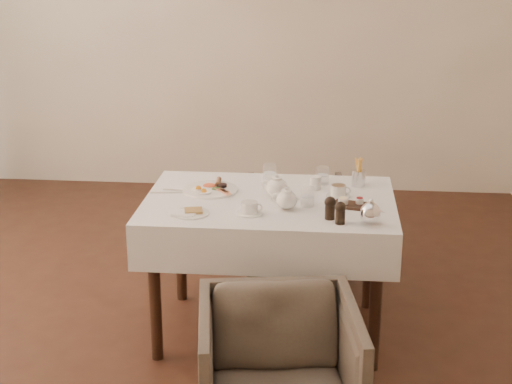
{
  "coord_description": "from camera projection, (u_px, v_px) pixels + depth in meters",
  "views": [
    {
      "loc": [
        0.73,
        -3.8,
        2.06
      ],
      "look_at": [
        0.38,
        -0.1,
        0.82
      ],
      "focal_mm": 55.0,
      "sensor_mm": 36.0,
      "label": 1
    }
  ],
  "objects": [
    {
      "name": "table",
      "position": [
        269.0,
        220.0,
        4.05
      ],
      "size": [
        1.28,
        0.88,
        0.75
      ],
      "color": "black",
      "rests_on": "ground"
    },
    {
      "name": "armchair_near",
      "position": [
        279.0,
        372.0,
        3.28
      ],
      "size": [
        0.75,
        0.77,
        0.62
      ],
      "primitive_type": "imported",
      "rotation": [
        0.0,
        0.0,
        0.15
      ],
      "color": "#4E4339",
      "rests_on": "ground"
    },
    {
      "name": "armchair_far",
      "position": [
        296.0,
        226.0,
        4.95
      ],
      "size": [
        0.67,
        0.69,
        0.58
      ],
      "primitive_type": "imported",
      "rotation": [
        0.0,
        0.0,
        3.24
      ],
      "color": "#4E4339",
      "rests_on": "ground"
    },
    {
      "name": "breakfast_plate",
      "position": [
        211.0,
        189.0,
        4.14
      ],
      "size": [
        0.29,
        0.29,
        0.04
      ],
      "rotation": [
        0.0,
        0.0,
        -0.37
      ],
      "color": "white",
      "rests_on": "table"
    },
    {
      "name": "side_plate",
      "position": [
        190.0,
        213.0,
        3.79
      ],
      "size": [
        0.18,
        0.17,
        0.02
      ],
      "rotation": [
        0.0,
        0.0,
        -0.0
      ],
      "color": "white",
      "rests_on": "table"
    },
    {
      "name": "teapot_centre",
      "position": [
        277.0,
        186.0,
        4.01
      ],
      "size": [
        0.19,
        0.17,
        0.13
      ],
      "primitive_type": null,
      "rotation": [
        0.0,
        0.0,
        -0.36
      ],
      "color": "white",
      "rests_on": "table"
    },
    {
      "name": "teapot_front",
      "position": [
        287.0,
        198.0,
        3.85
      ],
      "size": [
        0.17,
        0.14,
        0.12
      ],
      "primitive_type": null,
      "rotation": [
        0.0,
        0.0,
        -0.22
      ],
      "color": "white",
      "rests_on": "table"
    },
    {
      "name": "creamer",
      "position": [
        315.0,
        183.0,
        4.15
      ],
      "size": [
        0.07,
        0.07,
        0.07
      ],
      "primitive_type": "cylinder",
      "rotation": [
        0.0,
        0.0,
        -0.23
      ],
      "color": "white",
      "rests_on": "table"
    },
    {
      "name": "teacup_near",
      "position": [
        249.0,
        208.0,
        3.79
      ],
      "size": [
        0.13,
        0.13,
        0.06
      ],
      "rotation": [
        0.0,
        0.0,
        -0.17
      ],
      "color": "white",
      "rests_on": "table"
    },
    {
      "name": "teacup_far",
      "position": [
        338.0,
        191.0,
        4.04
      ],
      "size": [
        0.12,
        0.12,
        0.06
      ],
      "rotation": [
        0.0,
        0.0,
        -0.22
      ],
      "color": "white",
      "rests_on": "table"
    },
    {
      "name": "glass_left",
      "position": [
        270.0,
        174.0,
        4.26
      ],
      "size": [
        0.09,
        0.09,
        0.1
      ],
      "primitive_type": "cylinder",
      "rotation": [
        0.0,
        0.0,
        -0.31
      ],
      "color": "silver",
      "rests_on": "table"
    },
    {
      "name": "glass_mid",
      "position": [
        308.0,
        197.0,
        3.9
      ],
      "size": [
        0.08,
        0.08,
        0.1
      ],
      "primitive_type": "cylinder",
      "rotation": [
        0.0,
        0.0,
        -0.16
      ],
      "color": "silver",
      "rests_on": "table"
    },
    {
      "name": "glass_right",
      "position": [
        323.0,
        176.0,
        4.24
      ],
      "size": [
        0.08,
        0.08,
        0.1
      ],
      "primitive_type": "cylinder",
      "rotation": [
        0.0,
        0.0,
        0.16
      ],
      "color": "silver",
      "rests_on": "table"
    },
    {
      "name": "condiment_board",
      "position": [
        350.0,
        204.0,
        3.9
      ],
      "size": [
        0.18,
        0.14,
        0.04
      ],
      "rotation": [
        0.0,
        0.0,
        -0.23
      ],
      "color": "black",
      "rests_on": "table"
    },
    {
      "name": "pepper_mill_left",
      "position": [
        330.0,
        208.0,
        3.72
      ],
      "size": [
        0.07,
        0.07,
        0.11
      ],
      "primitive_type": null,
      "rotation": [
        0.0,
        0.0,
        -0.38
      ],
      "color": "black",
      "rests_on": "table"
    },
    {
      "name": "pepper_mill_right",
      "position": [
        340.0,
        213.0,
        3.66
      ],
      "size": [
        0.05,
        0.05,
        0.11
      ],
      "primitive_type": null,
      "rotation": [
        0.0,
        0.0,
        0.01
      ],
      "color": "black",
      "rests_on": "table"
    },
    {
      "name": "silver_pot",
      "position": [
        370.0,
        211.0,
        3.65
      ],
      "size": [
        0.14,
        0.12,
        0.13
      ],
      "primitive_type": null,
      "rotation": [
        0.0,
        0.0,
        0.25
      ],
      "color": "white",
      "rests_on": "table"
    },
    {
      "name": "fries_cup",
      "position": [
        359.0,
        174.0,
        4.2
      ],
      "size": [
        0.07,
        0.07,
        0.16
      ],
      "rotation": [
        0.0,
        0.0,
        -0.36
      ],
      "color": "silver",
      "rests_on": "table"
    },
    {
      "name": "cutlery_fork",
      "position": [
        180.0,
        190.0,
        4.14
      ],
      "size": [
        0.18,
        0.03,
        0.0
      ],
      "primitive_type": "cube",
      "rotation": [
        0.0,
        0.0,
        1.47
      ],
      "color": "silver",
      "rests_on": "table"
    },
    {
      "name": "cutlery_knife",
      "position": [
        168.0,
        193.0,
        4.1
      ],
      "size": [
        0.19,
        0.03,
        0.0
      ],
      "primitive_type": "cube",
      "rotation": [
        0.0,
        0.0,
        1.67
      ],
      "color": "silver",
      "rests_on": "table"
    }
  ]
}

